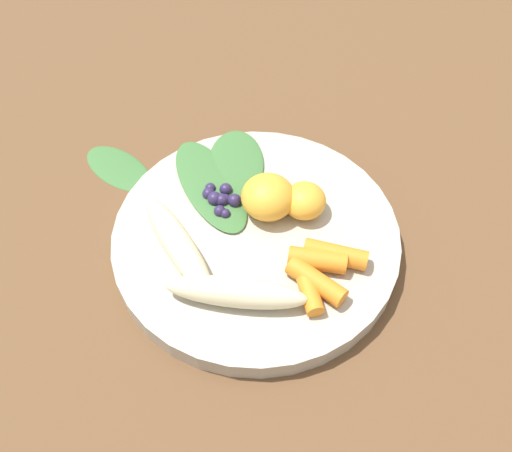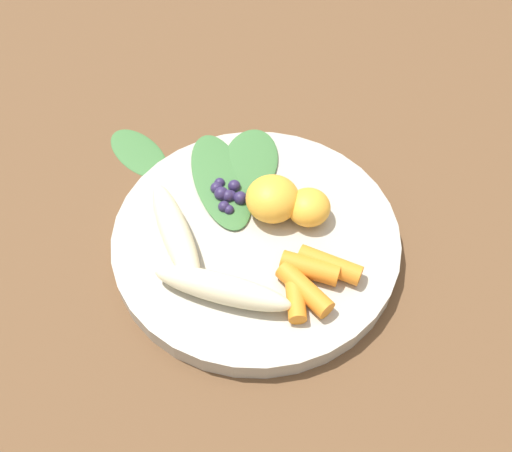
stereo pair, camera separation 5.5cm
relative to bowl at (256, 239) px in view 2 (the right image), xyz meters
name	(u,v)px [view 2 (the right image)]	position (x,y,z in m)	size (l,w,h in m)	color
ground_plane	(256,245)	(0.00, 0.00, -0.01)	(2.40, 2.40, 0.00)	brown
bowl	(256,239)	(0.00, 0.00, 0.00)	(0.28, 0.28, 0.02)	#B2AD9E
banana_peeled_left	(222,288)	(0.08, -0.01, 0.02)	(0.13, 0.03, 0.03)	beige
banana_peeled_right	(176,233)	(0.03, -0.07, 0.02)	(0.13, 0.03, 0.03)	beige
orange_segment_near	(273,199)	(-0.03, 0.01, 0.03)	(0.05, 0.05, 0.04)	#F4A833
orange_segment_far	(309,207)	(-0.03, 0.04, 0.03)	(0.04, 0.04, 0.03)	#F4A833
carrot_front	(295,294)	(0.06, 0.06, 0.02)	(0.02, 0.02, 0.05)	orange
carrot_mid_left	(305,289)	(0.05, 0.06, 0.02)	(0.02, 0.02, 0.06)	orange
carrot_mid_right	(310,268)	(0.03, 0.06, 0.02)	(0.02, 0.02, 0.05)	orange
carrot_rear	(330,265)	(0.02, 0.08, 0.02)	(0.02, 0.02, 0.06)	orange
blueberry_pile	(227,195)	(-0.03, -0.04, 0.02)	(0.04, 0.04, 0.01)	#2D234C
kale_leaf_left	(250,162)	(-0.08, -0.04, 0.01)	(0.10, 0.06, 0.01)	#3D7038
kale_leaf_right	(221,180)	(-0.05, -0.06, 0.01)	(0.14, 0.05, 0.01)	#3D7038
kale_leaf_stray	(138,151)	(-0.08, -0.17, -0.01)	(0.09, 0.05, 0.01)	#3D7038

